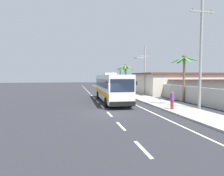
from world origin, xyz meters
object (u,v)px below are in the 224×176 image
(palm_nearest, at_px, (120,72))
(palm_second, at_px, (126,71))
(pedestrian_near_kerb, at_px, (172,100))
(palm_fourth, at_px, (184,66))
(roadside_building, at_px, (185,83))
(utility_pole_nearest, at_px, (201,51))
(utility_pole_mid, at_px, (144,69))
(motorcycle_beside_bus, at_px, (111,90))
(palm_third, at_px, (125,74))
(coach_bus_foreground, at_px, (111,87))

(palm_nearest, relative_size, palm_second, 1.00)
(pedestrian_near_kerb, bearing_deg, palm_second, 34.20)
(palm_fourth, xyz_separation_m, roadside_building, (6.36, 9.75, -2.48))
(utility_pole_nearest, xyz_separation_m, utility_pole_mid, (-0.08, 13.88, -1.16))
(motorcycle_beside_bus, distance_m, palm_fourth, 13.85)
(palm_fourth, bearing_deg, palm_nearest, 90.32)
(palm_third, distance_m, palm_fourth, 23.52)
(coach_bus_foreground, relative_size, palm_second, 2.05)
(utility_pole_mid, bearing_deg, roadside_building, 8.02)
(utility_pole_nearest, distance_m, palm_nearest, 36.64)
(palm_nearest, relative_size, roadside_building, 0.34)
(palm_second, height_order, palm_third, palm_second)
(utility_pole_mid, height_order, palm_third, utility_pole_mid)
(coach_bus_foreground, xyz_separation_m, utility_pole_mid, (6.95, 6.85, 2.40))
(motorcycle_beside_bus, xyz_separation_m, pedestrian_near_kerb, (2.42, -16.61, 0.31))
(motorcycle_beside_bus, bearing_deg, palm_fourth, -59.24)
(pedestrian_near_kerb, xyz_separation_m, palm_nearest, (4.24, 36.45, 3.22))
(utility_pole_nearest, bearing_deg, palm_second, 91.72)
(utility_pole_mid, height_order, palm_nearest, utility_pole_mid)
(pedestrian_near_kerb, bearing_deg, palm_fourth, -1.40)
(motorcycle_beside_bus, bearing_deg, utility_pole_mid, -29.61)
(motorcycle_beside_bus, xyz_separation_m, utility_pole_nearest, (5.14, -16.75, 4.76))
(palm_second, bearing_deg, palm_fourth, -82.33)
(palm_nearest, xyz_separation_m, roadside_building, (6.53, -21.57, -2.33))
(coach_bus_foreground, xyz_separation_m, palm_nearest, (8.55, 29.57, 2.34))
(coach_bus_foreground, distance_m, palm_second, 17.33)
(pedestrian_near_kerb, xyz_separation_m, palm_second, (2.03, 22.84, 3.27))
(motorcycle_beside_bus, bearing_deg, palm_third, 63.52)
(pedestrian_near_kerb, distance_m, roadside_building, 18.39)
(palm_third, bearing_deg, motorcycle_beside_bus, -116.48)
(pedestrian_near_kerb, xyz_separation_m, palm_fourth, (4.42, 5.14, 3.37))
(palm_nearest, xyz_separation_m, palm_second, (-2.21, -13.61, 0.04))
(motorcycle_beside_bus, distance_m, utility_pole_mid, 6.84)
(coach_bus_foreground, distance_m, palm_fourth, 9.24)
(coach_bus_foreground, bearing_deg, palm_third, 70.08)
(coach_bus_foreground, relative_size, motorcycle_beside_bus, 5.96)
(utility_pole_mid, bearing_deg, palm_second, 93.85)
(motorcycle_beside_bus, bearing_deg, coach_bus_foreground, -101.01)
(utility_pole_mid, bearing_deg, motorcycle_beside_bus, 150.39)
(pedestrian_near_kerb, bearing_deg, utility_pole_nearest, -53.59)
(coach_bus_foreground, height_order, utility_pole_mid, utility_pole_mid)
(motorcycle_beside_bus, height_order, palm_third, palm_third)
(utility_pole_mid, relative_size, palm_second, 1.41)
(coach_bus_foreground, bearing_deg, pedestrian_near_kerb, -57.97)
(roadside_building, bearing_deg, palm_third, 117.62)
(coach_bus_foreground, distance_m, utility_pole_nearest, 10.56)
(pedestrian_near_kerb, bearing_deg, palm_nearest, 32.64)
(utility_pole_nearest, height_order, palm_second, utility_pole_nearest)
(coach_bus_foreground, height_order, palm_third, palm_third)
(palm_third, bearing_deg, utility_pole_mid, -93.57)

